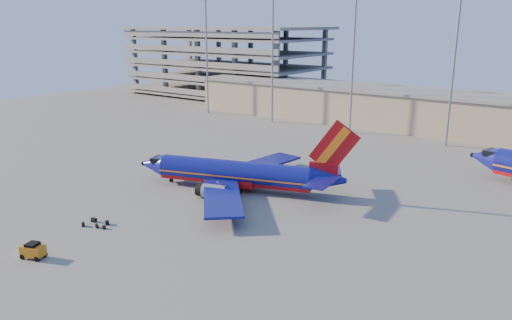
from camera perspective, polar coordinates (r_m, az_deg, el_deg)
The scene contains 7 objects.
ground at distance 67.65m, azimuth -2.83°, elevation -4.05°, with size 220.00×220.00×0.00m, color slate.
terminal_building at distance 113.06m, azimuth 20.30°, elevation 5.19°, with size 122.00×16.00×8.50m.
parking_garage at distance 160.74m, azimuth -3.44°, elevation 11.52°, with size 62.00×32.00×21.40m.
light_mast_row at distance 101.85m, azimuth 16.28°, elevation 12.01°, with size 101.60×1.60×28.65m.
aircraft_main at distance 69.17m, azimuth -1.87°, elevation -1.60°, with size 30.67×29.02×10.73m.
baggage_tug at distance 54.64m, azimuth -24.13°, elevation -9.38°, with size 2.58×2.04×1.62m.
luggage_pile at distance 60.72m, azimuth -17.71°, elevation -6.89°, with size 3.25×2.50×0.48m.
Camera 1 is at (40.41, -49.37, 22.49)m, focal length 35.00 mm.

